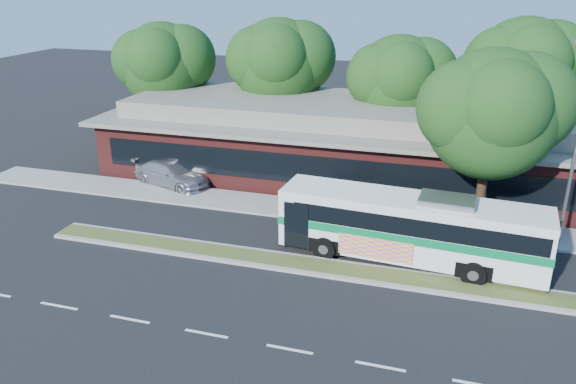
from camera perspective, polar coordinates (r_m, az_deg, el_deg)
name	(u,v)px	position (r m, az deg, el deg)	size (l,w,h in m)	color
ground	(324,276)	(23.32, 3.71, -8.55)	(120.00, 120.00, 0.00)	black
median_strip	(328,268)	(23.79, 4.05, -7.70)	(26.00, 1.10, 0.15)	#465222
sidewalk	(353,215)	(28.91, 6.62, -2.33)	(44.00, 2.60, 0.12)	gray
parking_lot	(92,163)	(38.99, -19.30, 2.82)	(14.00, 12.00, 0.01)	black
plaza_building	(375,141)	(34.36, 8.79, 5.10)	(33.20, 11.20, 4.45)	#5B1E1C
tree_bg_a	(169,63)	(40.11, -11.97, 12.70)	(6.47, 5.80, 8.63)	black
tree_bg_b	(286,62)	(37.91, -0.24, 13.08)	(6.69, 6.00, 9.00)	black
tree_bg_c	(406,79)	(35.52, 11.91, 11.17)	(6.24, 5.60, 8.26)	black
tree_bg_d	(531,68)	(36.49, 23.44, 11.48)	(6.91, 6.20, 9.37)	black
transit_bus	(412,224)	(24.27, 12.45, -3.17)	(11.29, 3.25, 3.13)	white
sedan	(172,174)	(33.36, -11.73, 1.85)	(2.01, 4.95, 1.44)	#ACAEB3
sidewalk_tree	(502,111)	(26.78, 20.90, 7.67)	(6.54, 5.86, 8.70)	black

